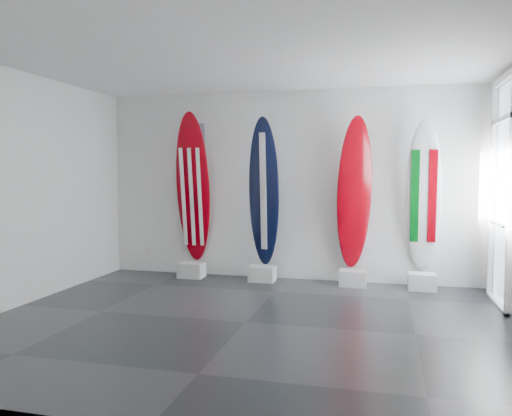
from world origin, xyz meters
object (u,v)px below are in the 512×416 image
(surfboard_swiss, at_px, (354,193))
(surfboard_italy, at_px, (423,197))
(surfboard_usa, at_px, (193,188))
(surfboard_navy, at_px, (264,192))

(surfboard_swiss, xyz_separation_m, surfboard_italy, (0.99, 0.00, -0.04))
(surfboard_usa, height_order, surfboard_italy, surfboard_usa)
(surfboard_usa, bearing_deg, surfboard_italy, -3.90)
(surfboard_usa, distance_m, surfboard_italy, 3.59)
(surfboard_usa, xyz_separation_m, surfboard_navy, (1.19, 0.00, -0.05))
(surfboard_usa, height_order, surfboard_navy, surfboard_usa)
(surfboard_italy, bearing_deg, surfboard_usa, -177.17)
(surfboard_navy, bearing_deg, surfboard_usa, -165.78)
(surfboard_usa, distance_m, surfboard_navy, 1.19)
(surfboard_usa, xyz_separation_m, surfboard_swiss, (2.59, 0.00, -0.06))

